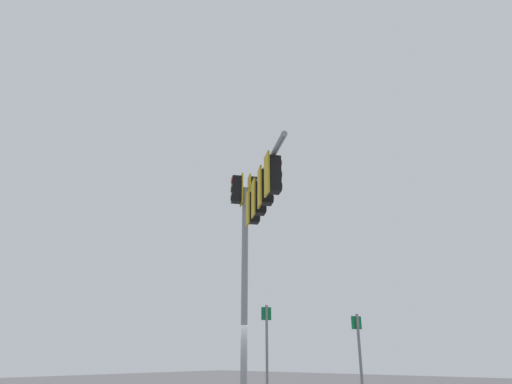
{
  "coord_description": "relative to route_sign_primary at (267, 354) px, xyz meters",
  "views": [
    {
      "loc": [
        -10.58,
        -9.17,
        1.66
      ],
      "look_at": [
        -1.52,
        -1.66,
        6.04
      ],
      "focal_mm": 30.82,
      "sensor_mm": 36.0,
      "label": 1
    }
  ],
  "objects": [
    {
      "name": "signal_mast_assembly",
      "position": [
        -0.25,
        0.28,
        3.64
      ],
      "size": [
        3.71,
        4.38,
        7.3
      ],
      "color": "gray",
      "rests_on": "ground"
    },
    {
      "name": "route_sign_primary",
      "position": [
        0.0,
        0.0,
        0.0
      ],
      "size": [
        0.23,
        0.19,
        2.93
      ],
      "color": "slate",
      "rests_on": "ground"
    },
    {
      "name": "route_sign_secondary",
      "position": [
        0.69,
        -2.31,
        -0.17
      ],
      "size": [
        0.28,
        0.14,
        2.62
      ],
      "color": "slate",
      "rests_on": "ground"
    }
  ]
}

